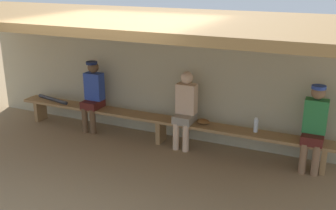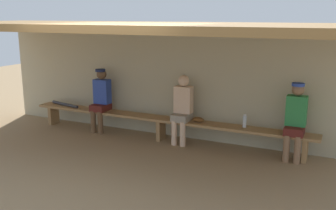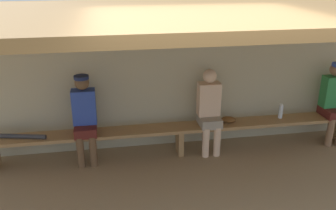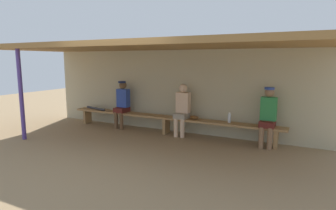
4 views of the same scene
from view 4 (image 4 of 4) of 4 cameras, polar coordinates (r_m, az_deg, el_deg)
The scene contains 11 objects.
ground_plane at distance 6.38m, azimuth -6.91°, elevation -8.78°, with size 24.00×24.00×0.00m, color #937754.
back_wall at distance 7.85m, azimuth 1.16°, elevation 2.85°, with size 8.00×0.20×2.20m, color #B7AD8C.
dugout_roof at distance 6.67m, azimuth -3.84°, elevation 11.73°, with size 8.00×2.80×0.12m, color olive.
support_post at distance 7.76m, azimuth -27.25°, elevation 1.78°, with size 0.10×0.10×2.20m, color #4C388C.
bench at distance 7.56m, azimuth -0.36°, elevation -2.85°, with size 6.00×0.36×0.46m.
player_with_sunglasses at distance 7.30m, azimuth 2.86°, elevation -0.56°, with size 0.34×0.42×1.34m.
player_in_red at distance 6.73m, azimuth 19.31°, elevation -1.74°, with size 0.34×0.42×1.34m.
player_middle at distance 8.25m, azimuth -9.13°, elevation 0.56°, with size 0.34×0.42×1.34m.
water_bottle_blue at distance 6.97m, azimuth 12.12°, elevation -2.51°, with size 0.07×0.07×0.24m.
baseball_glove_worn at distance 7.24m, azimuth 5.25°, elevation -2.48°, with size 0.24×0.17×0.09m, color brown.
baseball_bat at distance 8.90m, azimuth -14.18°, elevation -0.65°, with size 0.07×0.07×0.86m, color #333338.
Camera 4 is at (3.44, -5.01, 1.94)m, focal length 30.57 mm.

